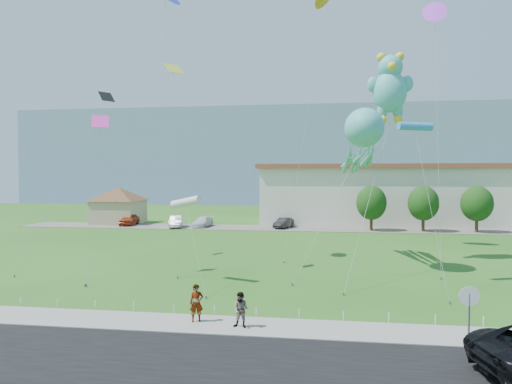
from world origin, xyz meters
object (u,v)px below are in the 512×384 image
stop_sign (469,302)px  pedestrian_right (241,310)px  warehouse (483,194)px  pedestrian_left (196,303)px  parked_car_black (284,223)px  parked_car_red (129,219)px  pavilion (119,202)px  parked_car_white (203,222)px  octopus_kite (363,140)px  parked_car_silver (176,221)px  teddy_bear_kite (390,86)px

stop_sign → pedestrian_right: 9.04m
warehouse → pedestrian_left: warehouse is taller
parked_car_black → warehouse: bearing=36.8°
stop_sign → parked_car_red: 50.56m
pavilion → warehouse: (50.00, 6.00, 1.10)m
parked_car_white → parked_car_black: parked_car_black is taller
stop_sign → pedestrian_right: bearing=172.6°
stop_sign → parked_car_red: stop_sign is taller
pedestrian_left → parked_car_red: 43.16m
warehouse → pedestrian_left: bearing=-120.6°
pavilion → warehouse: 50.37m
warehouse → octopus_kite: octopus_kite is taller
warehouse → parked_car_silver: warehouse is taller
warehouse → octopus_kite: size_ratio=5.14×
parked_car_black → parked_car_silver: bearing=-157.2°
parked_car_white → parked_car_black: (10.49, 0.03, 0.01)m
pavilion → pedestrian_left: bearing=-61.0°
stop_sign → parked_car_silver: stop_sign is taller
stop_sign → parked_car_black: (-10.17, 39.35, -1.17)m
parked_car_white → parked_car_red: bearing=-177.1°
pavilion → parked_car_black: (23.33, -2.85, -2.32)m
pedestrian_left → teddy_bear_kite: (10.77, 17.09, 12.63)m
pavilion → parked_car_black: size_ratio=2.37×
octopus_kite → pedestrian_right: bearing=-113.5°
parked_car_silver → octopus_kite: size_ratio=0.37×
pavilion → parked_car_silver: (9.58, -3.90, -2.24)m
pavilion → pedestrian_left: size_ratio=5.51×
parked_car_black → stop_sign: bearing=-57.0°
parked_car_red → parked_car_black: (20.78, -0.61, -0.13)m
stop_sign → teddy_bear_kite: teddy_bear_kite is taller
stop_sign → pavilion: bearing=128.4°
parked_car_red → parked_car_white: size_ratio=1.04×
warehouse → teddy_bear_kite: size_ratio=3.77×
parked_car_red → parked_car_white: 10.31m
parked_car_white → pavilion: bearing=173.8°
parked_car_silver → octopus_kite: (21.32, -22.62, 8.41)m
stop_sign → parked_car_red: size_ratio=0.56×
pedestrian_right → parked_car_white: (-11.75, 38.17, -0.18)m
stop_sign → octopus_kite: (-2.59, 15.69, 7.33)m
parked_car_white → octopus_kite: 30.94m
parked_car_white → stop_sign: bearing=-55.8°
parked_car_red → parked_car_black: size_ratio=1.16×
pedestrian_right → warehouse: bearing=70.6°
warehouse → parked_car_red: warehouse is taller
warehouse → parked_car_white: warehouse is taller
pedestrian_right → octopus_kite: (6.32, 14.54, 8.34)m
teddy_bear_kite → pedestrian_right: bearing=-116.2°
parked_car_white → teddy_bear_kite: bearing=-38.8°
warehouse → teddy_bear_kite: teddy_bear_kite is taller
pedestrian_right → pavilion: bearing=129.9°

